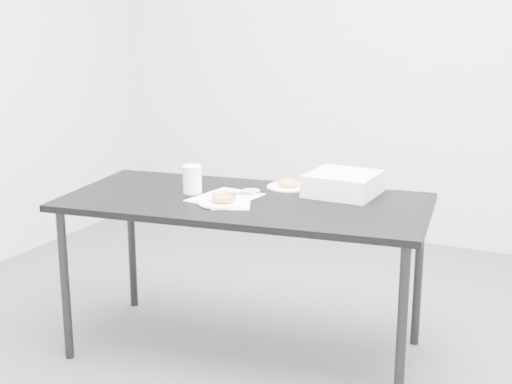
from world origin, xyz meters
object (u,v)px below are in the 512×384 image
at_px(table, 245,211).
at_px(pen, 244,193).
at_px(plate_near, 224,202).
at_px(scorecard, 225,197).
at_px(coffee_cup, 192,179).
at_px(plate_far, 288,187).
at_px(donut_near, 224,197).
at_px(donut_far, 288,183).
at_px(bakery_box, 343,184).

relative_size(table, pen, 12.03).
xyz_separation_m(table, plate_near, (-0.05, -0.11, 0.06)).
distance_m(scorecard, coffee_cup, 0.18).
bearing_deg(plate_far, donut_near, -109.81).
bearing_deg(table, scorecard, -175.89).
bearing_deg(plate_near, pen, 86.83).
relative_size(donut_near, plate_far, 0.54).
bearing_deg(donut_near, donut_far, 70.19).
xyz_separation_m(scorecard, pen, (0.05, 0.09, 0.01)).
relative_size(donut_near, coffee_cup, 0.84).
relative_size(plate_near, donut_near, 2.13).
relative_size(plate_far, coffee_cup, 1.57).
xyz_separation_m(table, donut_near, (-0.05, -0.11, 0.08)).
relative_size(plate_near, plate_far, 1.14).
bearing_deg(donut_far, coffee_cup, -140.79).
relative_size(table, scorecard, 5.58).
bearing_deg(plate_far, table, -107.88).
relative_size(plate_near, donut_far, 2.43).
relative_size(scorecard, pen, 2.15).
bearing_deg(bakery_box, donut_far, 179.55).
relative_size(pen, plate_far, 0.69).
relative_size(pen, donut_near, 1.29).
bearing_deg(donut_far, bakery_box, -2.59).
xyz_separation_m(donut_far, coffee_cup, (-0.35, -0.29, 0.04)).
xyz_separation_m(table, coffee_cup, (-0.26, -0.01, 0.12)).
bearing_deg(donut_far, pen, -121.71).
xyz_separation_m(donut_near, donut_far, (0.14, 0.38, -0.01)).
height_order(pen, coffee_cup, coffee_cup).
distance_m(table, coffee_cup, 0.29).
relative_size(plate_near, bakery_box, 0.78).
height_order(table, donut_far, donut_far).
bearing_deg(donut_near, pen, 86.83).
relative_size(table, plate_near, 7.31).
distance_m(donut_near, plate_far, 0.41).
bearing_deg(scorecard, table, 19.85).
height_order(plate_near, bakery_box, bakery_box).
xyz_separation_m(table, pen, (-0.04, 0.07, 0.06)).
height_order(plate_near, donut_near, donut_near).
distance_m(scorecard, donut_far, 0.34).
relative_size(pen, bakery_box, 0.47).
relative_size(pen, donut_far, 1.48).
bearing_deg(plate_near, donut_near, 90.00).
distance_m(plate_near, donut_far, 0.41).
bearing_deg(coffee_cup, bakery_box, 23.72).
bearing_deg(plate_far, pen, -121.71).
distance_m(table, plate_far, 0.30).
distance_m(pen, bakery_box, 0.45).
relative_size(plate_near, coffee_cup, 1.80).
bearing_deg(plate_far, donut_far, 0.00).
bearing_deg(table, plate_near, -122.04).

